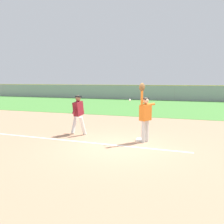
{
  "coord_description": "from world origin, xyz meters",
  "views": [
    {
      "loc": [
        2.6,
        -8.23,
        2.36
      ],
      "look_at": [
        -0.79,
        1.42,
        1.05
      ],
      "focal_mm": 39.27,
      "sensor_mm": 36.0,
      "label": 1
    }
  ],
  "objects": [
    {
      "name": "outfield_fence",
      "position": [
        0.0,
        21.63,
        0.92
      ],
      "size": [
        55.21,
        0.08,
        1.83
      ],
      "color": "#93999E",
      "rests_on": "ground_plane"
    },
    {
      "name": "fielder",
      "position": [
        0.73,
        0.92,
        1.12
      ],
      "size": [
        0.52,
        0.84,
        2.28
      ],
      "rotation": [
        0.0,
        0.0,
        2.65
      ],
      "color": "silver",
      "rests_on": "ground_plane"
    },
    {
      "name": "ground_plane",
      "position": [
        0.0,
        0.0,
        0.0
      ],
      "size": [
        71.13,
        71.13,
        0.0
      ],
      "primitive_type": "plane",
      "color": "tan"
    },
    {
      "name": "parked_car_white",
      "position": [
        -7.3,
        25.44,
        0.67
      ],
      "size": [
        4.57,
        2.46,
        1.25
      ],
      "rotation": [
        0.0,
        0.0,
        -0.1
      ],
      "color": "white",
      "rests_on": "ground_plane"
    },
    {
      "name": "baseball",
      "position": [
        0.18,
        0.69,
        1.64
      ],
      "size": [
        0.07,
        0.07,
        0.07
      ],
      "primitive_type": "sphere",
      "color": "white"
    },
    {
      "name": "runner",
      "position": [
        -2.31,
        1.3,
        1.0
      ],
      "size": [
        0.74,
        0.85,
        1.72
      ],
      "rotation": [
        0.0,
        0.0,
        -0.14
      ],
      "color": "white",
      "rests_on": "ground_plane"
    },
    {
      "name": "first_base",
      "position": [
        0.56,
        1.08,
        0.04
      ],
      "size": [
        0.4,
        0.4,
        0.08
      ],
      "primitive_type": "cube",
      "rotation": [
        0.0,
        0.0,
        0.05
      ],
      "color": "white",
      "rests_on": "ground_plane"
    },
    {
      "name": "parked_car_red",
      "position": [
        5.54,
        25.49,
        0.67
      ],
      "size": [
        4.42,
        2.17,
        1.25
      ],
      "rotation": [
        0.0,
        0.0,
        0.01
      ],
      "color": "#B21E1E",
      "rests_on": "ground_plane"
    },
    {
      "name": "parked_car_green",
      "position": [
        -14.24,
        25.12,
        0.67
      ],
      "size": [
        4.44,
        2.2,
        1.25
      ],
      "rotation": [
        0.0,
        0.0,
        0.02
      ],
      "color": "#1E6B33",
      "rests_on": "ground_plane"
    },
    {
      "name": "chalk_foul_line",
      "position": [
        -3.44,
        0.18,
        0.0
      ],
      "size": [
        12.0,
        0.39,
        0.01
      ],
      "primitive_type": "cube",
      "rotation": [
        0.0,
        0.0,
        -0.02
      ],
      "color": "white",
      "rests_on": "ground_plane"
    },
    {
      "name": "outfield_grass",
      "position": [
        0.0,
        14.47,
        0.01
      ],
      "size": [
        55.13,
        14.32,
        0.01
      ],
      "primitive_type": "cube",
      "color": "#478438",
      "rests_on": "ground_plane"
    },
    {
      "name": "parked_car_silver",
      "position": [
        -1.06,
        25.83,
        0.67
      ],
      "size": [
        4.45,
        2.21,
        1.25
      ],
      "rotation": [
        0.0,
        0.0,
        -0.02
      ],
      "color": "#B7B7BC",
      "rests_on": "ground_plane"
    }
  ]
}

